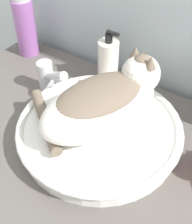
{
  "coord_description": "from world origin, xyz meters",
  "views": [
    {
      "loc": [
        0.33,
        -0.14,
        1.4
      ],
      "look_at": [
        0.04,
        0.29,
        0.91
      ],
      "focal_mm": 50.0,
      "sensor_mm": 36.0,
      "label": 1
    }
  ],
  "objects_px": {
    "cat": "(104,100)",
    "mouthwash_bottle": "(25,25)",
    "faucet": "(48,77)",
    "soap_pump_bottle": "(108,63)"
  },
  "relations": [
    {
      "from": "cat",
      "to": "mouthwash_bottle",
      "type": "bearing_deg",
      "value": 86.26
    },
    {
      "from": "cat",
      "to": "mouthwash_bottle",
      "type": "height_order",
      "value": "mouthwash_bottle"
    },
    {
      "from": "cat",
      "to": "soap_pump_bottle",
      "type": "bearing_deg",
      "value": 49.41
    },
    {
      "from": "faucet",
      "to": "soap_pump_bottle",
      "type": "xyz_separation_m",
      "value": [
        0.12,
        0.13,
        0.02
      ]
    },
    {
      "from": "cat",
      "to": "mouthwash_bottle",
      "type": "distance_m",
      "value": 0.47
    },
    {
      "from": "faucet",
      "to": "cat",
      "type": "bearing_deg",
      "value": 3.14
    },
    {
      "from": "faucet",
      "to": "soap_pump_bottle",
      "type": "relative_size",
      "value": 0.7
    },
    {
      "from": "cat",
      "to": "faucet",
      "type": "bearing_deg",
      "value": 95.48
    },
    {
      "from": "cat",
      "to": "soap_pump_bottle",
      "type": "distance_m",
      "value": 0.22
    },
    {
      "from": "cat",
      "to": "faucet",
      "type": "distance_m",
      "value": 0.24
    }
  ]
}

